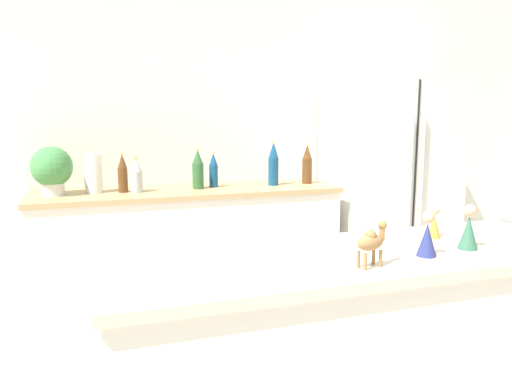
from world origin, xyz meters
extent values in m
cube|color=white|center=(0.00, 2.73, 1.27)|extent=(8.00, 0.06, 2.55)
cube|color=silver|center=(-0.31, 2.40, 0.44)|extent=(2.10, 0.60, 0.88)
cube|color=tan|center=(-0.31, 2.40, 0.90)|extent=(2.13, 0.63, 0.03)
cube|color=silver|center=(1.30, 2.35, 0.86)|extent=(0.93, 0.67, 1.72)
cube|color=black|center=(1.30, 2.01, 0.86)|extent=(0.01, 0.01, 1.65)
cylinder|color=#B2B5BA|center=(1.25, 1.99, 0.94)|extent=(0.02, 0.02, 0.94)
cylinder|color=#B2B5BA|center=(1.35, 1.99, 0.94)|extent=(0.02, 0.02, 0.94)
cube|color=silver|center=(0.10, 0.36, 0.47)|extent=(2.12, 0.51, 0.95)
cube|color=beige|center=(0.10, 0.36, 0.97)|extent=(2.16, 0.55, 0.03)
cylinder|color=silver|center=(-1.20, 2.40, 0.96)|extent=(0.14, 0.14, 0.09)
sphere|color=#478E4C|center=(-1.20, 2.40, 1.10)|extent=(0.26, 0.26, 0.26)
cylinder|color=white|center=(-0.95, 2.42, 1.05)|extent=(0.12, 0.12, 0.26)
cylinder|color=brown|center=(-0.76, 2.38, 1.00)|extent=(0.06, 0.06, 0.17)
cone|color=brown|center=(-0.76, 2.38, 1.13)|extent=(0.06, 0.06, 0.09)
cylinder|color=gold|center=(-0.76, 2.38, 1.18)|extent=(0.02, 0.02, 0.01)
cylinder|color=brown|center=(0.59, 2.37, 1.01)|extent=(0.08, 0.08, 0.19)
cone|color=brown|center=(0.59, 2.37, 1.16)|extent=(0.07, 0.07, 0.11)
cylinder|color=gold|center=(0.59, 2.37, 1.22)|extent=(0.03, 0.03, 0.01)
cylinder|color=navy|center=(0.32, 2.37, 1.02)|extent=(0.08, 0.08, 0.20)
cone|color=navy|center=(0.32, 2.37, 1.18)|extent=(0.07, 0.07, 0.12)
cylinder|color=gold|center=(0.32, 2.37, 1.24)|extent=(0.03, 0.03, 0.01)
cylinder|color=#B2B7BC|center=(-0.68, 2.35, 0.99)|extent=(0.08, 0.08, 0.14)
cone|color=#B2B7BC|center=(-0.68, 2.35, 1.10)|extent=(0.08, 0.08, 0.08)
cylinder|color=gold|center=(-0.68, 2.35, 1.15)|extent=(0.03, 0.03, 0.01)
cylinder|color=navy|center=(-0.12, 2.42, 0.99)|extent=(0.06, 0.06, 0.16)
cone|color=navy|center=(-0.12, 2.42, 1.12)|extent=(0.06, 0.06, 0.09)
cylinder|color=gold|center=(-0.12, 2.42, 1.17)|extent=(0.02, 0.02, 0.01)
cylinder|color=#2D6033|center=(-0.25, 2.38, 1.00)|extent=(0.08, 0.08, 0.18)
cone|color=#2D6033|center=(-0.25, 2.38, 1.14)|extent=(0.08, 0.08, 0.10)
cylinder|color=gold|center=(-0.25, 2.38, 1.20)|extent=(0.03, 0.03, 0.01)
ellipsoid|color=olive|center=(-0.17, 0.22, 1.06)|extent=(0.11, 0.07, 0.05)
sphere|color=olive|center=(-0.17, 0.22, 1.08)|extent=(0.04, 0.04, 0.04)
cylinder|color=olive|center=(-0.13, 0.23, 1.09)|extent=(0.02, 0.02, 0.05)
sphere|color=olive|center=(-0.13, 0.23, 1.11)|extent=(0.03, 0.03, 0.03)
cylinder|color=olive|center=(-0.15, 0.24, 1.01)|extent=(0.01, 0.01, 0.05)
cylinder|color=olive|center=(-0.14, 0.21, 1.01)|extent=(0.01, 0.01, 0.05)
cylinder|color=olive|center=(-0.21, 0.22, 1.01)|extent=(0.01, 0.01, 0.05)
cylinder|color=olive|center=(-0.20, 0.19, 1.01)|extent=(0.01, 0.01, 0.05)
cone|color=#B28933|center=(0.25, 0.45, 1.03)|extent=(0.05, 0.05, 0.09)
sphere|color=tan|center=(0.25, 0.45, 1.09)|extent=(0.03, 0.03, 0.03)
cone|color=navy|center=(0.07, 0.26, 1.04)|extent=(0.06, 0.06, 0.11)
sphere|color=tan|center=(0.07, 0.26, 1.11)|extent=(0.04, 0.04, 0.04)
cone|color=#33664C|center=(0.26, 0.29, 1.04)|extent=(0.07, 0.07, 0.11)
sphere|color=tan|center=(0.26, 0.29, 1.12)|extent=(0.04, 0.04, 0.04)
camera|label=1|loc=(-0.97, -1.07, 1.45)|focal=35.00mm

